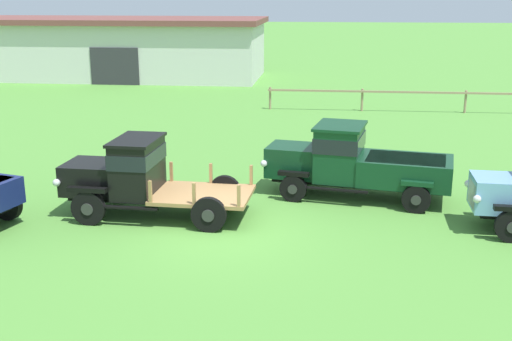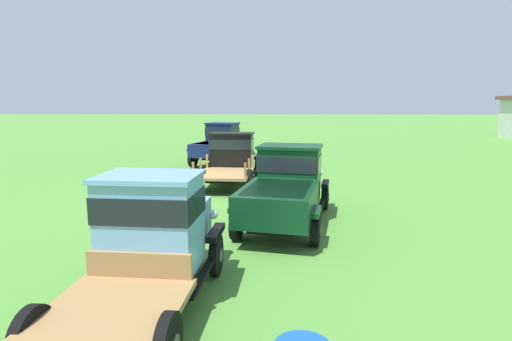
{
  "view_description": "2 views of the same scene",
  "coord_description": "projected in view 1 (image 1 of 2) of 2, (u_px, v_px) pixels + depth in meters",
  "views": [
    {
      "loc": [
        2.62,
        -14.93,
        5.83
      ],
      "look_at": [
        0.72,
        2.33,
        1.0
      ],
      "focal_mm": 45.0,
      "sensor_mm": 36.0,
      "label": 1
    },
    {
      "loc": [
        14.59,
        3.05,
        3.31
      ],
      "look_at": [
        0.72,
        2.33,
        1.0
      ],
      "focal_mm": 28.0,
      "sensor_mm": 36.0,
      "label": 2
    }
  ],
  "objects": [
    {
      "name": "vintage_truck_midrow_center",
      "position": [
        355.0,
        161.0,
        18.71
      ],
      "size": [
        5.62,
        2.88,
        2.14
      ],
      "color": "black",
      "rests_on": "ground"
    },
    {
      "name": "vintage_truck_second_in_line",
      "position": [
        134.0,
        175.0,
        17.2
      ],
      "size": [
        5.2,
        2.38,
        2.12
      ],
      "color": "black",
      "rests_on": "ground"
    },
    {
      "name": "farm_shed",
      "position": [
        79.0,
        47.0,
        45.57
      ],
      "size": [
        26.24,
        8.67,
        4.13
      ],
      "color": "silver",
      "rests_on": "ground"
    },
    {
      "name": "paddock_fence",
      "position": [
        414.0,
        95.0,
        32.09
      ],
      "size": [
        14.75,
        0.42,
        1.14
      ],
      "color": "#997F60",
      "rests_on": "ground"
    },
    {
      "name": "ground_plane",
      "position": [
        217.0,
        233.0,
        16.14
      ],
      "size": [
        240.0,
        240.0,
        0.0
      ],
      "primitive_type": "plane",
      "color": "#518E38"
    }
  ]
}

